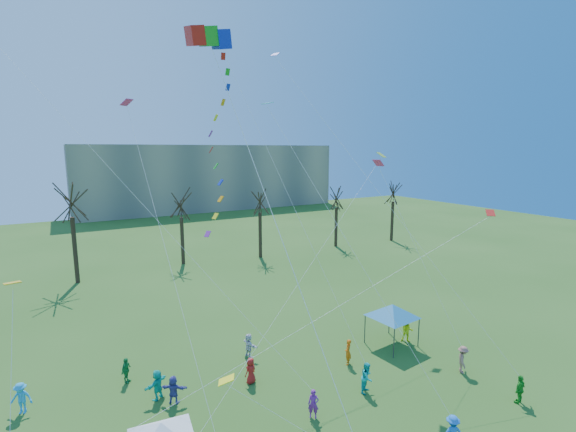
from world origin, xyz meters
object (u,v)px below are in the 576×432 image
big_box_kite (225,147)px  canopy_tent_blue (392,311)px  distant_building (210,177)px  canopy_tent_white (161,432)px

big_box_kite → canopy_tent_blue: big_box_kite is taller
distant_building → canopy_tent_blue: bearing=-99.0°
canopy_tent_white → distant_building: bearing=69.6°
big_box_kite → canopy_tent_white: big_box_kite is taller
distant_building → canopy_tent_blue: (-11.59, -72.97, -4.88)m
big_box_kite → canopy_tent_white: (-3.57, -1.13, -11.79)m
distant_building → canopy_tent_white: distant_building is taller
distant_building → big_box_kite: 80.36m
distant_building → big_box_kite: bearing=-108.3°
distant_building → canopy_tent_blue: distant_building is taller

